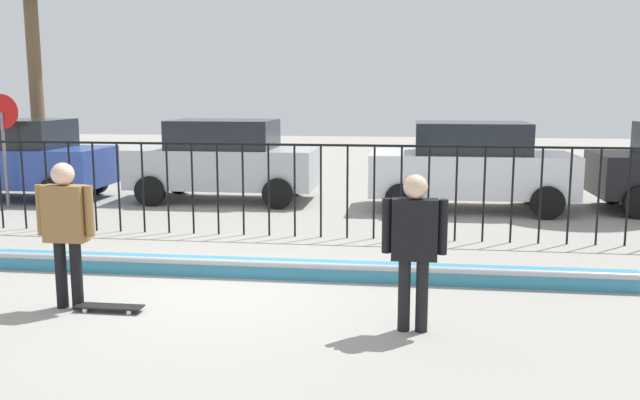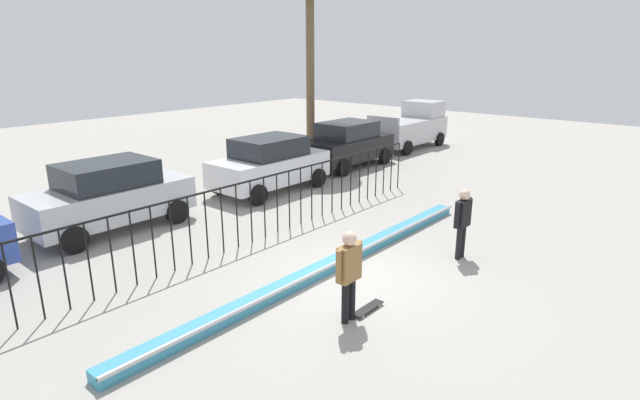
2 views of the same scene
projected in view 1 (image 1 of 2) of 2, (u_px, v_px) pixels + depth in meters
ground_plane at (217, 288)px, 8.84m from camera, size 60.00×60.00×0.00m
bowl_coping_ledge at (230, 267)px, 9.46m from camera, size 11.00×0.40×0.27m
perimeter_fence at (269, 179)px, 11.89m from camera, size 14.04×0.04×1.65m
skateboarder at (66, 222)px, 7.88m from camera, size 0.71×0.26×1.75m
skateboard at (109, 307)px, 7.90m from camera, size 0.80×0.20×0.07m
camera_operator at (414, 238)px, 7.11m from camera, size 0.69×0.26×1.70m
parked_car_blue at (16, 159)px, 15.97m from camera, size 4.30×2.12×1.90m
parked_car_silver at (224, 160)px, 15.76m from camera, size 4.30×2.12×1.90m
parked_car_white at (470, 165)px, 14.56m from camera, size 4.30×2.12×1.90m
stop_sign at (3, 135)px, 14.69m from camera, size 0.76×0.07×2.50m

